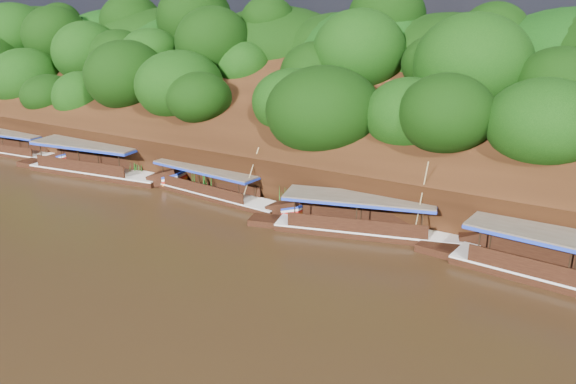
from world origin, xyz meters
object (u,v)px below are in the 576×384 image
object	(u,v)px
boat_1	(382,227)
boat_2	(222,193)
boat_3	(104,169)
boat_4	(22,151)

from	to	relation	value
boat_1	boat_2	world-z (taller)	boat_1
boat_3	boat_4	bearing A→B (deg)	169.99
boat_2	boat_3	distance (m)	12.14
boat_1	boat_4	size ratio (longest dim) A/B	1.12
boat_1	boat_2	size ratio (longest dim) A/B	1.00
boat_4	boat_1	bearing A→B (deg)	-6.06
boat_1	boat_4	xyz separation A→B (m)	(-37.04, 0.14, -0.05)
boat_1	boat_3	distance (m)	25.00
boat_2	boat_4	size ratio (longest dim) A/B	1.13
boat_2	boat_3	xyz separation A→B (m)	(-12.13, -0.58, 0.11)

